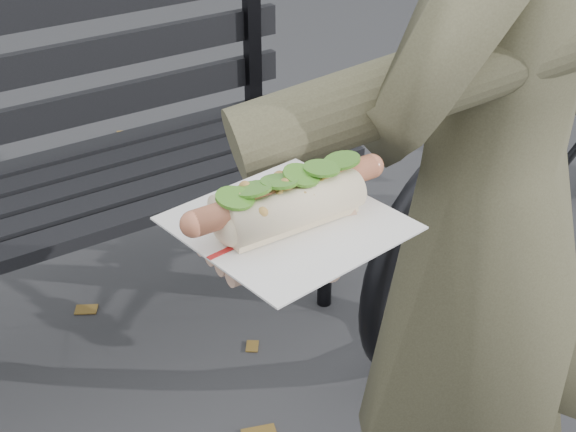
{
  "coord_description": "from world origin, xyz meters",
  "views": [
    {
      "loc": [
        -0.3,
        -0.68,
        1.38
      ],
      "look_at": [
        0.06,
        -0.14,
        0.98
      ],
      "focal_mm": 50.0,
      "sensor_mm": 36.0,
      "label": 1
    }
  ],
  "objects": [
    {
      "name": "person",
      "position": [
        0.49,
        -0.02,
        0.78
      ],
      "size": [
        0.64,
        0.51,
        1.56
      ],
      "primitive_type": "imported",
      "rotation": [
        0.0,
        0.0,
        3.4
      ],
      "color": "#4B4932",
      "rests_on": "ground"
    },
    {
      "name": "park_bench",
      "position": [
        0.09,
        1.0,
        0.52
      ],
      "size": [
        1.5,
        0.44,
        0.88
      ],
      "color": "black",
      "rests_on": "ground"
    },
    {
      "name": "bicycle",
      "position": [
        1.43,
        0.61,
        0.46
      ],
      "size": [
        1.87,
        1.08,
        0.93
      ],
      "primitive_type": "imported",
      "rotation": [
        0.0,
        0.0,
        1.85
      ],
      "color": "black",
      "rests_on": "ground"
    },
    {
      "name": "held_hotdog",
      "position": [
        0.27,
        -0.06,
        1.01
      ],
      "size": [
        0.64,
        0.32,
        0.2
      ],
      "color": "#4B4932"
    }
  ]
}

